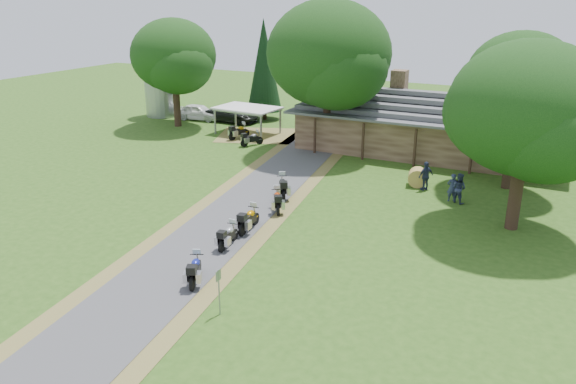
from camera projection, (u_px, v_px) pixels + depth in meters
The scene contains 25 objects.
ground at pixel (190, 254), 27.50m from camera, with size 120.00×120.00×0.00m, color #2B4F16.
driveway at pixel (225, 224), 31.08m from camera, with size 46.00×46.00×0.00m, color #414143.
lodge at pixel (430, 122), 44.38m from camera, with size 21.40×9.40×4.90m, color brown, non-canonical shape.
silo at pixel (161, 82), 57.47m from camera, with size 3.40×3.40×6.90m, color gray.
carport at pixel (248, 120), 50.69m from camera, with size 5.54×3.69×2.40m, color white, non-canonical shape.
car_white_sedan at pixel (199, 110), 56.25m from camera, with size 5.98×2.53×1.99m, color white.
car_dark_suv at pixel (232, 110), 55.32m from camera, with size 5.94×2.53×2.28m, color black.
motorcycle_row_a at pixel (195, 268), 24.59m from camera, with size 1.93×0.63×1.32m, color #192195, non-canonical shape.
motorcycle_row_b at pixel (228, 235), 28.10m from camera, with size 1.84×0.60×1.26m, color #999CA0, non-canonical shape.
motorcycle_row_c at pixel (249, 218), 29.97m from camera, with size 2.04×0.67×1.40m, color #C07C00, non-canonical shape.
motorcycle_row_d at pixel (277, 199), 32.75m from camera, with size 2.00×0.65×1.37m, color #B5370B, non-canonical shape.
motorcycle_row_e at pixel (283, 186), 34.93m from camera, with size 2.13×0.69×1.46m, color black, non-canonical shape.
motorcycle_carport_a at pixel (239, 131), 48.98m from camera, with size 2.07×0.67×1.41m, color #C09410, non-canonical shape.
motorcycle_carport_b at pixel (252, 138), 46.81m from camera, with size 1.88×0.61×1.28m, color slate, non-canonical shape.
person_a at pixel (452, 185), 34.13m from camera, with size 0.59×0.42×2.06m, color #2A3350.
person_b at pixel (459, 186), 33.85m from camera, with size 0.62×0.45×2.19m, color #2A3350.
person_c at pixel (426, 173), 36.04m from camera, with size 0.64×0.46×2.24m, color #2A3350.
hay_bale at pixel (417, 177), 36.98m from camera, with size 1.20×1.20×1.10m, color #A68D3C.
sign_post at pixel (219, 292), 21.97m from camera, with size 0.36×0.06×1.98m, color gray, non-canonical shape.
oak_lodge_left at pixel (328, 73), 43.24m from camera, with size 9.55×9.55×12.47m, color black, non-canonical shape.
oak_lodge_right at pixel (518, 100), 34.87m from camera, with size 6.66×6.66×11.56m, color black, non-canonical shape.
oak_driveway at pixel (524, 133), 28.71m from camera, with size 8.12×8.12×10.60m, color black, non-canonical shape.
oak_silo at pixel (174, 69), 52.14m from camera, with size 7.86×7.86×10.78m, color black, non-canonical shape.
cedar_near at pixel (328, 74), 50.14m from camera, with size 3.31×3.31×10.54m, color black.
cedar_far at pixel (264, 70), 55.23m from camera, with size 3.47×3.47×9.88m, color black.
Camera 1 is at (15.46, -20.12, 12.04)m, focal length 35.00 mm.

